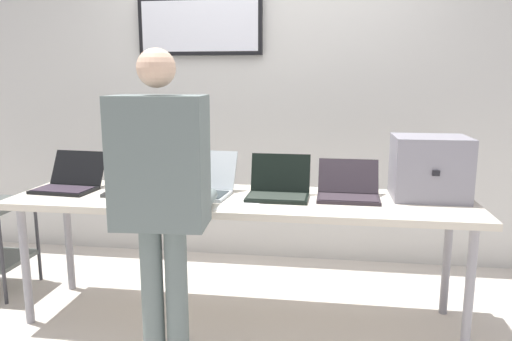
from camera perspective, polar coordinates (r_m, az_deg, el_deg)
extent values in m
cube|color=beige|center=(3.21, -1.79, -17.21)|extent=(8.00, 8.00, 0.04)
cube|color=silver|center=(3.95, 1.00, 9.02)|extent=(8.00, 0.06, 2.73)
cube|color=black|center=(4.02, -6.62, 16.51)|extent=(1.00, 0.05, 0.45)
cube|color=white|center=(4.00, -6.68, 16.53)|extent=(0.94, 0.02, 0.39)
cube|color=beige|center=(2.93, -1.88, -3.55)|extent=(2.76, 0.70, 0.04)
cylinder|color=gray|center=(3.30, -25.48, -10.08)|extent=(0.05, 0.05, 0.74)
cylinder|color=gray|center=(2.88, 23.81, -12.98)|extent=(0.05, 0.05, 0.74)
cylinder|color=gray|center=(3.70, -21.18, -7.53)|extent=(0.05, 0.05, 0.74)
cylinder|color=gray|center=(3.33, 21.54, -9.58)|extent=(0.05, 0.05, 0.74)
cube|color=gray|center=(3.04, 19.74, 0.34)|extent=(0.43, 0.35, 0.37)
cube|color=black|center=(2.87, 20.43, -0.31)|extent=(0.04, 0.01, 0.03)
cube|color=black|center=(3.29, -21.64, -2.16)|extent=(0.39, 0.27, 0.02)
cube|color=#332835|center=(3.28, -21.78, -2.00)|extent=(0.35, 0.22, 0.00)
cube|color=black|center=(3.41, -20.16, 0.31)|extent=(0.38, 0.14, 0.21)
cube|color=#315A3F|center=(3.41, -20.13, 0.30)|extent=(0.35, 0.12, 0.19)
cube|color=#37393A|center=(3.10, -14.26, -2.47)|extent=(0.34, 0.27, 0.02)
cube|color=#33302D|center=(3.09, -14.34, -2.31)|extent=(0.31, 0.21, 0.00)
cube|color=#37393A|center=(3.23, -13.41, 0.31)|extent=(0.33, 0.11, 0.23)
cube|color=#334776|center=(3.24, -13.39, 0.30)|extent=(0.30, 0.09, 0.20)
cube|color=#ABB4BA|center=(2.96, -6.56, -2.87)|extent=(0.36, 0.29, 0.02)
cube|color=#262F31|center=(2.94, -6.65, -2.70)|extent=(0.33, 0.24, 0.00)
cube|color=#ABB4BA|center=(3.10, -5.42, 0.11)|extent=(0.35, 0.15, 0.23)
cube|color=#2C5536|center=(3.10, -5.40, 0.10)|extent=(0.32, 0.13, 0.20)
cube|color=black|center=(2.87, 2.54, -3.20)|extent=(0.37, 0.24, 0.02)
cube|color=#2B342D|center=(2.86, 2.51, -3.03)|extent=(0.34, 0.19, 0.00)
cube|color=black|center=(2.99, 2.90, -0.25)|extent=(0.36, 0.07, 0.23)
cube|color=white|center=(2.99, 2.91, -0.25)|extent=(0.34, 0.06, 0.20)
cube|color=#282127|center=(2.89, 10.80, -3.30)|extent=(0.37, 0.23, 0.02)
cube|color=#342A32|center=(2.88, 10.81, -3.12)|extent=(0.34, 0.18, 0.00)
cube|color=#282127|center=(3.03, 10.80, -0.62)|extent=(0.36, 0.13, 0.20)
cube|color=black|center=(3.03, 10.80, -0.64)|extent=(0.34, 0.10, 0.17)
cylinder|color=slate|center=(2.56, -12.04, -14.76)|extent=(0.12, 0.12, 0.79)
cylinder|color=slate|center=(2.53, -9.27, -14.99)|extent=(0.12, 0.12, 0.79)
cube|color=slate|center=(2.33, -11.27, 0.99)|extent=(0.46, 0.29, 0.62)
sphere|color=beige|center=(2.30, -11.67, 11.74)|extent=(0.18, 0.18, 0.18)
cylinder|color=slate|center=(2.70, -12.77, -3.41)|extent=(0.09, 0.32, 0.07)
cylinder|color=slate|center=(2.62, -5.85, -3.62)|extent=(0.09, 0.32, 0.07)
cube|color=white|center=(2.75, -1.94, -4.01)|extent=(0.24, 0.32, 0.00)
cylinder|color=#333338|center=(3.65, -27.71, -9.14)|extent=(0.02, 0.02, 0.64)
cylinder|color=#333338|center=(3.96, -24.32, -7.33)|extent=(0.02, 0.02, 0.64)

